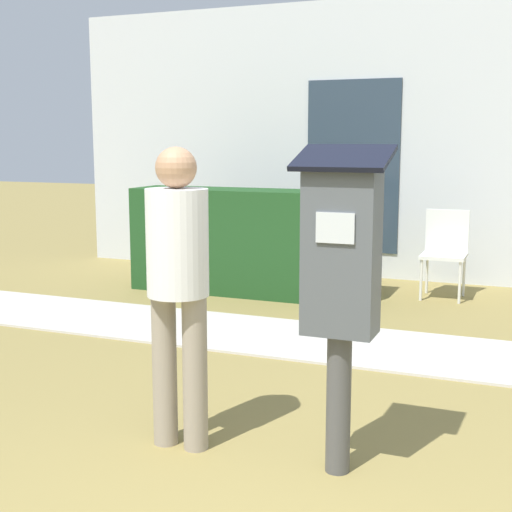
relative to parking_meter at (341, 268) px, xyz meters
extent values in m
cube|color=beige|center=(0.17, 2.13, -1.01)|extent=(12.00, 1.10, 0.02)
cube|color=silver|center=(0.17, 5.12, 0.58)|extent=(10.00, 0.24, 3.20)
cube|color=#2D3D4C|center=(-1.23, 4.99, 0.28)|extent=(1.10, 0.02, 2.00)
cylinder|color=#4C4C4C|center=(0.00, 0.00, -0.67)|extent=(0.12, 0.12, 0.70)
cube|color=#4C5156|center=(0.00, 0.00, 0.08)|extent=(0.34, 0.22, 0.80)
cube|color=silver|center=(0.00, -0.12, 0.20)|extent=(0.18, 0.01, 0.14)
cube|color=black|center=(0.00, 0.00, 0.51)|extent=(0.44, 0.31, 0.12)
cylinder|color=gray|center=(-0.94, -0.03, -0.61)|extent=(0.13, 0.13, 0.82)
cylinder|color=gray|center=(-0.76, -0.03, -0.61)|extent=(0.13, 0.13, 0.82)
cylinder|color=white|center=(-0.85, -0.03, 0.08)|extent=(0.32, 0.32, 0.55)
sphere|color=tan|center=(-0.85, -0.03, 0.46)|extent=(0.21, 0.21, 0.21)
cylinder|color=white|center=(-1.37, 3.61, -0.81)|extent=(0.03, 0.03, 0.42)
cylinder|color=white|center=(-0.99, 3.61, -0.81)|extent=(0.03, 0.03, 0.42)
cylinder|color=white|center=(-1.37, 3.99, -0.81)|extent=(0.03, 0.03, 0.42)
cylinder|color=white|center=(-0.99, 3.99, -0.81)|extent=(0.03, 0.03, 0.42)
cube|color=white|center=(-1.18, 3.80, -0.58)|extent=(0.44, 0.44, 0.04)
cube|color=white|center=(-1.18, 4.00, -0.34)|extent=(0.44, 0.04, 0.44)
cylinder|color=white|center=(-0.24, 3.97, -0.81)|extent=(0.03, 0.03, 0.42)
cylinder|color=white|center=(0.14, 3.97, -0.81)|extent=(0.03, 0.03, 0.42)
cylinder|color=white|center=(-0.24, 4.35, -0.81)|extent=(0.03, 0.03, 0.42)
cylinder|color=white|center=(0.14, 4.35, -0.81)|extent=(0.03, 0.03, 0.42)
cube|color=white|center=(-0.05, 4.16, -0.58)|extent=(0.44, 0.44, 0.04)
cube|color=white|center=(-0.05, 4.37, -0.34)|extent=(0.44, 0.04, 0.44)
cube|color=#1E471E|center=(-2.01, 3.66, -0.47)|extent=(2.50, 0.60, 1.10)
camera|label=1|loc=(0.87, -3.21, 0.60)|focal=50.00mm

